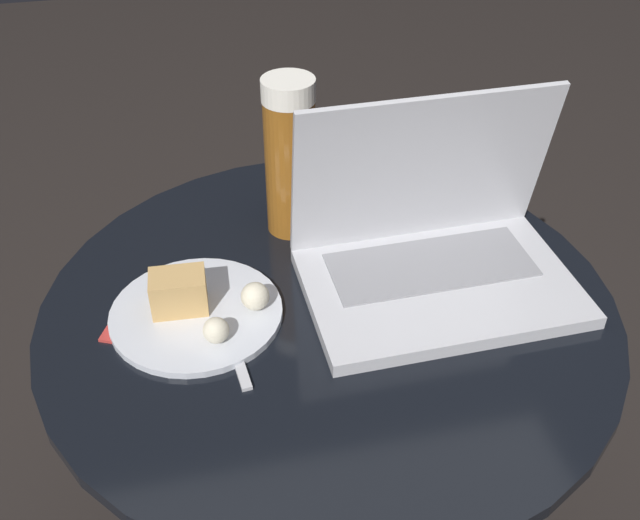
# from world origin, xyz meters

# --- Properties ---
(table) EXTENTS (0.73, 0.73, 0.55)m
(table) POSITION_xyz_m (0.00, 0.00, 0.41)
(table) COLOR #9E9EA3
(table) RESTS_ON ground_plane
(napkin) EXTENTS (0.18, 0.16, 0.00)m
(napkin) POSITION_xyz_m (-0.19, 0.01, 0.55)
(napkin) COLOR #B7332D
(napkin) RESTS_ON table
(laptop) EXTENTS (0.34, 0.24, 0.24)m
(laptop) POSITION_xyz_m (0.14, 0.02, 0.60)
(laptop) COLOR silver
(laptop) RESTS_ON table
(beer_glass) EXTENTS (0.07, 0.07, 0.23)m
(beer_glass) POSITION_xyz_m (-0.01, 0.17, 0.66)
(beer_glass) COLOR brown
(beer_glass) RESTS_ON table
(snack_plate) EXTENTS (0.21, 0.21, 0.06)m
(snack_plate) POSITION_xyz_m (-0.16, 0.01, 0.56)
(snack_plate) COLOR silver
(snack_plate) RESTS_ON table
(fork) EXTENTS (0.03, 0.19, 0.00)m
(fork) POSITION_xyz_m (-0.13, -0.02, 0.55)
(fork) COLOR silver
(fork) RESTS_ON table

